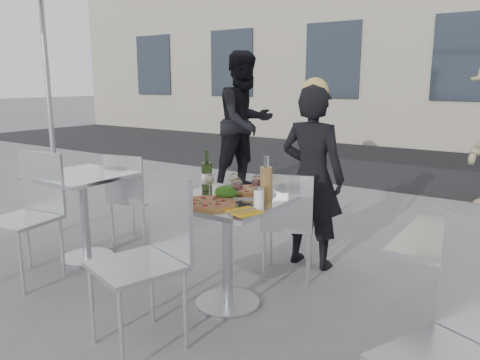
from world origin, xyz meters
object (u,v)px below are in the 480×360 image
Objects in this scene: chair_near at (152,246)px; pizza_near at (207,203)px; main_table at (227,229)px; side_chair_lfar at (131,192)px; carafe at (266,183)px; pedestrian_a at (245,122)px; wineglass_red_b at (257,182)px; side_table_right at (476,283)px; sugar_shaker at (259,195)px; side_chair_lnear at (32,205)px; pizza_far at (252,191)px; side_table_left at (83,198)px; chair_far at (288,217)px; wineglass_white_a at (209,180)px; napkin_left at (168,201)px; wineglass_white_b at (234,180)px; side_chair_rnear at (473,337)px; wine_bottle at (207,175)px; napkin_right at (245,211)px; woman_diner at (312,177)px; salad_plate at (226,193)px; wineglass_red_a at (238,185)px.

chair_near reaches higher than pizza_near.
side_chair_lfar is at bearing 162.27° from main_table.
side_chair_lfar is at bearing 168.21° from carafe.
pedestrian_a is at bearing 120.15° from pizza_near.
main_table is at bearing -143.52° from wineglass_red_b.
side_table_right is 1.54m from pizza_near.
sugar_shaker is (0.32, 0.62, 0.21)m from chair_near.
side_chair_lnear is 1.84m from sugar_shaker.
side_table_right is 4.49m from pedestrian_a.
pedestrian_a reaches higher than pizza_far.
side_chair_lfar is at bearing 78.56° from side_table_left.
pizza_near is 0.33m from sugar_shaker.
chair_far is 0.85× the size of chair_near.
wineglass_white_a is 0.31m from napkin_left.
side_chair_lnear reaches higher than side_table_right.
napkin_left is at bearing -136.67° from pedestrian_a.
sugar_shaker reaches higher than main_table.
carafe is 0.24m from wineglass_white_b.
pizza_far is (0.07, 0.41, 0.01)m from pizza_near.
side_chair_rnear is 1.89m from napkin_left.
wineglass_red_b is at bearing 1.35° from wine_bottle.
carafe is (0.18, -0.11, 0.10)m from pizza_far.
napkin_right is (2.11, -3.15, -0.20)m from pedestrian_a.
side_table_left is 1.53m from wineglass_white_b.
napkin_left is at bearing -163.13° from pizza_near.
sugar_shaker is at bearing 120.36° from napkin_right.
woman_diner is 0.89m from carafe.
carafe is (1.73, 0.11, 0.33)m from side_table_left.
wineglass_red_b is (0.17, 0.31, 0.10)m from pizza_near.
main_table is at bearing -176.53° from sugar_shaker.
chair_far reaches higher than main_table.
sugar_shaker is 0.47× the size of napkin_left.
sugar_shaker reaches higher than salad_plate.
wine_bottle is at bearing -178.77° from side_chair_rnear.
chair_near is 1.61m from woman_diner.
side_table_right is at bearing -8.74° from napkin_left.
side_chair_lfar is at bearing 162.23° from salad_plate.
wineglass_white_a is (-1.64, -0.00, 0.32)m from side_table_right.
napkin_left is (-0.40, -0.87, 0.25)m from chair_far.
chair_near reaches higher than pizza_far.
side_chair_lfar is 1.62m from wineglass_red_a.
wineglass_red_a is at bearing -78.41° from pizza_far.
pedestrian_a is 5.61× the size of pizza_far.
salad_plate is 0.25m from sugar_shaker.
main_table is 0.77× the size of side_chair_lnear.
napkin_left is at bearing -92.88° from wine_bottle.
woman_diner is (0.01, 0.38, 0.24)m from chair_far.
wineglass_red_b is (0.16, 0.03, 0.00)m from wineglass_white_b.
sugar_shaker is (0.25, 0.01, 0.02)m from salad_plate.
chair_far is 0.87× the size of side_chair_lnear.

